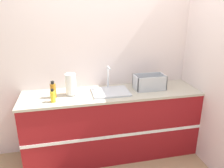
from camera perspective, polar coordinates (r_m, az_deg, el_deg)
name	(u,v)px	position (r m, az deg, el deg)	size (l,w,h in m)	color
ground_plane	(117,165)	(3.00, 1.33, -20.46)	(12.00, 12.00, 0.00)	tan
wall_back	(107,56)	(2.96, -1.25, 7.25)	(4.65, 0.06, 2.60)	silver
wall_right	(198,57)	(3.11, 21.44, 6.52)	(0.06, 2.57, 2.60)	silver
counter_cabinet	(112,123)	(2.97, 0.07, -10.26)	(2.27, 0.60, 0.90)	maroon
sink	(110,91)	(2.76, -0.42, -1.77)	(0.46, 0.37, 0.31)	silver
paper_towel_roll	(71,84)	(2.69, -10.70, -0.08)	(0.13, 0.13, 0.27)	#4C4C51
dish_rack	(149,84)	(2.90, 9.73, 0.11)	(0.40, 0.23, 0.19)	#B7BABF
bottle_yellow	(53,96)	(2.56, -15.20, -3.11)	(0.06, 0.06, 0.16)	yellow
bottle_amber	(53,90)	(2.67, -15.11, -1.62)	(0.07, 0.07, 0.21)	#B26B19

